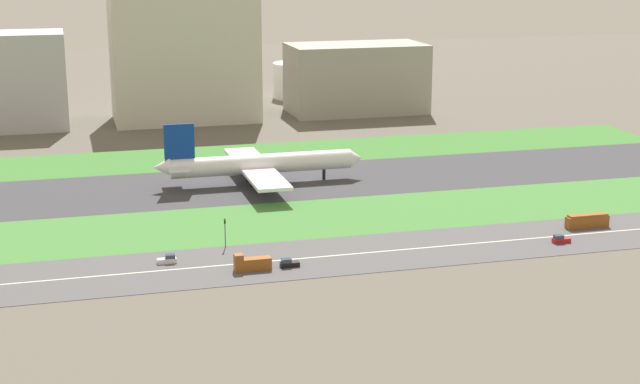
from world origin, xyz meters
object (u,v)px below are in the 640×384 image
(terminal_building, at_px, (12,81))
(office_tower, at_px, (356,78))
(bus_0, at_px, (587,221))
(traffic_light, at_px, (225,231))
(airliner, at_px, (257,164))
(hangar_building, at_px, (184,58))
(fuel_tank_centre, at_px, (300,80))
(fuel_tank_west, at_px, (235,85))
(car_0, at_px, (289,263))
(car_2, at_px, (561,239))
(truck_0, at_px, (252,263))
(car_3, at_px, (168,260))

(terminal_building, height_order, office_tower, terminal_building)
(bus_0, height_order, traffic_light, traffic_light)
(airliner, distance_m, terminal_building, 136.69)
(airliner, height_order, hangar_building, hangar_building)
(fuel_tank_centre, bearing_deg, fuel_tank_west, 180.00)
(airliner, height_order, terminal_building, terminal_building)
(car_0, height_order, car_2, same)
(car_0, xyz_separation_m, truck_0, (-8.67, -0.00, 0.75))
(fuel_tank_centre, bearing_deg, office_tower, -73.34)
(car_2, height_order, office_tower, office_tower)
(airliner, xyz_separation_m, fuel_tank_centre, (53.78, 159.00, 2.01))
(car_2, xyz_separation_m, terminal_building, (-134.67, 192.00, 17.95))
(airliner, distance_m, car_2, 98.75)
(car_3, distance_m, office_tower, 209.23)
(airliner, height_order, car_2, airliner)
(car_0, height_order, office_tower, office_tower)
(car_3, bearing_deg, car_2, -5.99)
(fuel_tank_west, bearing_deg, truck_0, -99.50)
(car_3, bearing_deg, terminal_building, 102.18)
(car_3, relative_size, traffic_light, 0.61)
(car_0, relative_size, fuel_tank_west, 0.19)
(car_2, bearing_deg, car_0, 0.00)
(terminal_building, bearing_deg, car_3, -77.82)
(office_tower, bearing_deg, terminal_building, 180.00)
(bus_0, bearing_deg, traffic_light, 175.12)
(airliner, bearing_deg, fuel_tank_centre, 71.31)
(car_3, xyz_separation_m, traffic_light, (14.87, 7.99, 3.37))
(airliner, bearing_deg, terminal_building, 123.11)
(car_3, relative_size, terminal_building, 0.11)
(hangar_building, bearing_deg, traffic_light, -94.51)
(bus_0, relative_size, fuel_tank_centre, 0.45)
(fuel_tank_centre, bearing_deg, airliner, -108.69)
(car_3, distance_m, hangar_building, 185.90)
(car_0, xyz_separation_m, bus_0, (82.06, 10.00, 0.90))
(car_0, relative_size, fuel_tank_centre, 0.17)
(office_tower, distance_m, fuel_tank_centre, 47.41)
(airliner, height_order, car_3, airliner)
(hangar_building, xyz_separation_m, fuel_tank_west, (28.84, 45.00, -18.78))
(car_3, relative_size, truck_0, 0.52)
(terminal_building, bearing_deg, car_2, -54.95)
(terminal_building, xyz_separation_m, office_tower, (141.60, 0.00, -4.17))
(office_tower, bearing_deg, hangar_building, 180.00)
(hangar_building, xyz_separation_m, fuel_tank_centre, (60.25, 45.00, -17.57))
(bus_0, bearing_deg, terminal_building, 129.07)
(car_3, distance_m, fuel_tank_west, 234.23)
(traffic_light, xyz_separation_m, office_tower, (87.43, 174.01, 10.41))
(fuel_tank_west, bearing_deg, car_2, -80.90)
(truck_0, relative_size, fuel_tank_west, 0.37)
(car_0, distance_m, fuel_tank_centre, 245.19)
(terminal_building, relative_size, fuel_tank_centre, 1.60)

